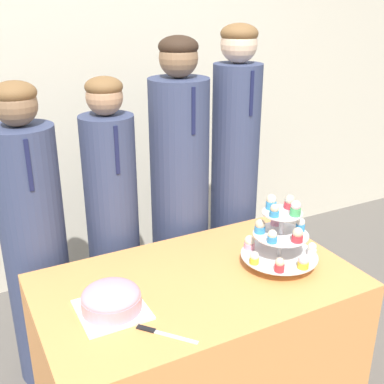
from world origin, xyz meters
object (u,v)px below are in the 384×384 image
object	(u,v)px
cake_knife	(157,332)
student_1	(113,231)
student_0	(35,248)
cupcake_stand	(280,236)
student_3	(234,186)
student_2	(180,204)
round_cake	(111,299)

from	to	relation	value
cake_knife	student_1	xyz separation A→B (m)	(0.13, 0.82, -0.00)
student_0	cake_knife	bearing A→B (deg)	-72.77
cake_knife	student_0	bearing A→B (deg)	156.76
cupcake_stand	student_3	xyz separation A→B (m)	(0.18, 0.65, -0.03)
student_3	student_1	bearing A→B (deg)	-180.00
cupcake_stand	student_2	bearing A→B (deg)	103.64
round_cake	student_0	bearing A→B (deg)	104.07
student_2	student_0	bearing A→B (deg)	-180.00
cupcake_stand	student_0	world-z (taller)	student_0
cake_knife	cupcake_stand	size ratio (longest dim) A/B	0.57
student_1	student_2	size ratio (longest dim) A/B	0.90
cake_knife	student_3	bearing A→B (deg)	94.27
student_0	student_3	world-z (taller)	student_3
round_cake	student_2	bearing A→B (deg)	46.85
round_cake	cupcake_stand	size ratio (longest dim) A/B	0.75
round_cake	student_0	xyz separation A→B (m)	(-0.16, 0.63, -0.05)
cupcake_stand	student_1	bearing A→B (deg)	129.19
student_0	student_2	size ratio (longest dim) A/B	0.91
cake_knife	cupcake_stand	world-z (taller)	cupcake_stand
student_3	student_0	bearing A→B (deg)	-180.00
student_0	student_2	xyz separation A→B (m)	(0.75, 0.00, 0.08)
student_1	cake_knife	bearing A→B (deg)	-98.68
student_1	student_3	distance (m)	0.71
student_3	round_cake	bearing A→B (deg)	-145.69
round_cake	cupcake_stand	bearing A→B (deg)	-1.13
round_cake	cake_knife	size ratio (longest dim) A/B	1.31
round_cake	student_1	world-z (taller)	student_1
cupcake_stand	cake_knife	bearing A→B (deg)	-164.97
student_0	student_1	world-z (taller)	student_0
cupcake_stand	student_3	world-z (taller)	student_3
round_cake	student_1	bearing A→B (deg)	70.65
cake_knife	student_0	xyz separation A→B (m)	(-0.25, 0.82, -0.00)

